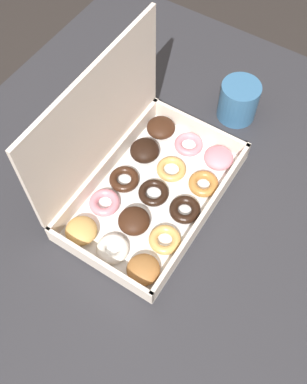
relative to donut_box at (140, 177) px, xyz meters
The scene contains 4 objects.
ground_plane 0.83m from the donut_box, 82.97° to the right, with size 8.00×8.00×0.00m, color #2D2826.
dining_table 0.16m from the donut_box, 82.97° to the right, with size 1.07×0.91×0.77m.
donut_box is the anchor object (origin of this frame).
coffee_mug 0.29m from the donut_box, 13.91° to the right, with size 0.08×0.08×0.09m.
Camera 1 is at (-0.38, -0.25, 1.55)m, focal length 42.00 mm.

